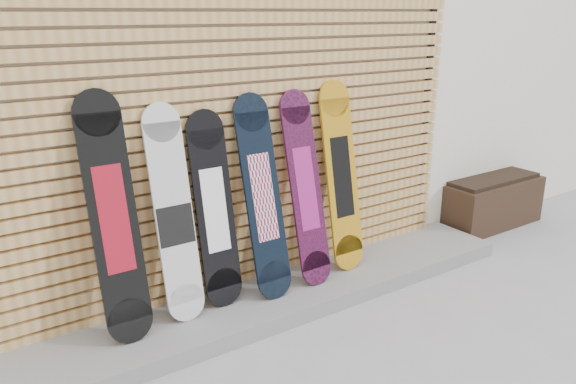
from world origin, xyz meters
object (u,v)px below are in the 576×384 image
Objects in this scene: snowboard_1 at (174,216)px; planter_box at (490,201)px; snowboard_3 at (263,197)px; snowboard_0 at (114,219)px; snowboard_2 at (215,210)px; snowboard_5 at (342,177)px; snowboard_4 at (306,189)px.

planter_box is at bearing 1.05° from snowboard_1.
snowboard_3 is at bearing -3.18° from snowboard_1.
planter_box is 0.79× the size of snowboard_3.
snowboard_0 reaches higher than snowboard_2.
planter_box is 3.52m from snowboard_1.
snowboard_5 is at bearing -0.10° from snowboard_1.
snowboard_4 is (1.04, -0.04, 0.01)m from snowboard_1.
snowboard_2 is at bearing 171.10° from snowboard_3.
snowboard_2 is at bearing 175.78° from snowboard_4.
snowboard_5 is at bearing 0.60° from snowboard_0.
snowboard_1 is at bearing -176.43° from snowboard_2.
snowboard_2 is at bearing 3.29° from snowboard_0.
snowboard_5 is at bearing 2.62° from snowboard_3.
snowboard_1 is 0.67m from snowboard_3.
snowboard_3 is (1.07, -0.02, -0.05)m from snowboard_0.
snowboard_0 is at bearing -176.71° from snowboard_2.
snowboard_3 is 0.38m from snowboard_4.
snowboard_0 is 1.07m from snowboard_3.
snowboard_3 is at bearing -179.77° from snowboard_4.
snowboard_4 is (-2.42, -0.10, 0.59)m from planter_box.
snowboard_0 is 1.14× the size of snowboard_2.
snowboard_1 is at bearing 179.90° from snowboard_5.
snowboard_2 is at bearing 3.57° from snowboard_1.
snowboard_1 is 1.00× the size of snowboard_4.
snowboard_1 is 1.42m from snowboard_5.
snowboard_3 reaches higher than planter_box.
snowboard_5 is (-2.05, -0.07, 0.61)m from planter_box.
snowboard_0 reaches higher than planter_box.
snowboard_1 is 0.99× the size of snowboard_3.
snowboard_4 is 0.97× the size of snowboard_5.
snowboard_3 reaches higher than snowboard_2.
snowboard_5 reaches higher than snowboard_4.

